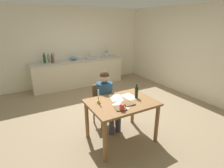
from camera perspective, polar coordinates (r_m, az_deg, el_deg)
ground_plane at (r=4.43m, az=-0.50°, el=-9.02°), size 5.20×5.20×0.04m
wall_back at (r=6.35m, az=-12.19°, el=11.82°), size 5.20×0.12×2.60m
wall_right at (r=5.69m, az=23.44°, el=9.85°), size 0.12×5.20×2.60m
kitchen_counter at (r=6.18m, az=-10.61°, el=3.68°), size 3.11×0.64×0.90m
dining_table at (r=3.15m, az=3.09°, el=-7.72°), size 1.17×0.86×0.77m
chair_at_table at (r=3.73m, az=-2.98°, el=-6.00°), size 0.43×0.43×0.87m
person_seated at (r=3.54m, az=-1.83°, el=-4.05°), size 0.34×0.61×1.19m
coffee_mug at (r=2.78m, az=3.30°, el=-7.53°), size 0.12×0.08×0.11m
candlestick at (r=3.02m, az=-4.39°, el=-5.05°), size 0.06×0.06×0.25m
book_magazine at (r=2.86m, az=2.76°, el=-7.81°), size 0.23×0.23×0.02m
book_cookery at (r=3.01m, az=5.37°, el=-6.35°), size 0.19×0.19×0.02m
paper_letter at (r=3.24m, az=1.33°, el=-4.50°), size 0.28×0.34×0.00m
paper_bill at (r=2.98m, az=3.51°, el=-6.81°), size 0.32×0.36×0.00m
paper_envelope at (r=3.31m, az=5.65°, el=-4.10°), size 0.24×0.31×0.00m
wine_bottle_on_table at (r=3.23m, az=7.96°, el=-2.66°), size 0.06×0.06×0.26m
sink_unit at (r=6.23m, az=-6.87°, el=8.46°), size 0.36×0.36×0.24m
bottle_oil at (r=5.84m, az=-21.14°, el=7.71°), size 0.07×0.07×0.32m
bottle_vinegar at (r=5.89m, az=-19.93°, el=7.78°), size 0.07×0.07×0.28m
bottle_wine_red at (r=5.75m, az=-18.93°, el=7.69°), size 0.06×0.06×0.30m
bottle_sauce at (r=5.89m, az=-18.44°, el=8.05°), size 0.06×0.06×0.31m
mixing_bowl at (r=6.08m, az=-12.49°, el=8.19°), size 0.25×0.25×0.11m
stovetop_kettle at (r=6.47m, az=-1.80°, el=9.66°), size 0.18×0.18×0.22m
wine_glass_near_sink at (r=6.22m, az=-10.85°, el=9.03°), size 0.07×0.07×0.15m
wine_glass_by_kettle at (r=6.18m, az=-11.79°, el=8.91°), size 0.07×0.07×0.15m
wine_glass_back_left at (r=6.15m, az=-12.88°, el=8.78°), size 0.07×0.07×0.15m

